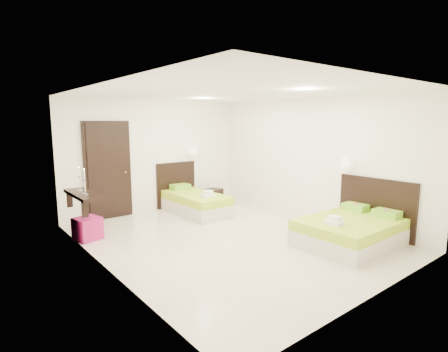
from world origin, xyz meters
TOP-DOWN VIEW (x-y plane):
  - floor at (0.00, 0.00)m, footprint 5.50×5.50m
  - bed_single at (0.50, 1.94)m, footprint 1.07×1.78m
  - bed_double at (1.46, -1.55)m, footprint 1.72×1.47m
  - nightstand at (1.45, 2.44)m, footprint 0.51×0.49m
  - ottoman at (-2.05, 1.54)m, footprint 0.49×0.49m
  - door at (-1.20, 2.70)m, footprint 1.02×0.15m
  - console_shelf at (-2.08, 1.60)m, footprint 0.35×1.20m

SIDE VIEW (x-z plane):
  - floor at x=0.00m, z-range 0.00..0.00m
  - nightstand at x=1.45m, z-range 0.00..0.37m
  - ottoman at x=-2.05m, z-range 0.00..0.40m
  - bed_double at x=1.46m, z-range -0.45..0.97m
  - bed_single at x=0.50m, z-range -0.46..1.00m
  - console_shelf at x=-2.08m, z-range 0.42..1.21m
  - door at x=-1.20m, z-range -0.02..2.12m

